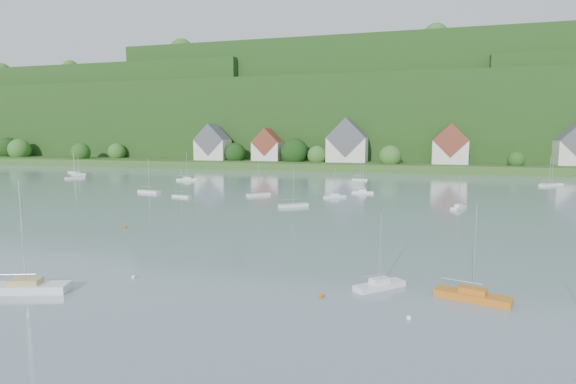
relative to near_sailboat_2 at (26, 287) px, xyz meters
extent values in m
cube|color=#304F1D|center=(-0.22, 171.66, 1.00)|extent=(600.00, 60.00, 3.00)
cube|color=#193D13|center=(-0.22, 246.66, 19.50)|extent=(620.00, 160.00, 40.00)
cube|color=#193D13|center=(-150.22, 231.66, 23.50)|extent=(200.00, 120.00, 52.00)
cube|color=#193D13|center=(9.78, 241.66, 27.50)|extent=(240.00, 130.00, 60.00)
sphere|color=#2C6826|center=(-162.44, 158.67, 6.14)|extent=(11.19, 11.19, 11.19)
sphere|color=#2C6826|center=(-108.30, 163.14, 5.30)|extent=(8.61, 8.61, 8.61)
sphere|color=#214A16|center=(-119.98, 152.13, 5.44)|extent=(9.03, 9.03, 9.03)
sphere|color=#2C6826|center=(-7.01, 155.54, 5.16)|extent=(8.19, 8.19, 8.19)
sphere|color=#2C6826|center=(-52.18, 157.73, 4.61)|extent=(6.49, 6.49, 6.49)
sphere|color=#2C6826|center=(46.63, 163.74, 6.46)|extent=(12.16, 12.16, 12.16)
sphere|color=#2C6826|center=(22.77, 151.59, 5.34)|extent=(8.73, 8.73, 8.73)
sphere|color=black|center=(-44.09, 157.52, 5.53)|extent=(9.32, 9.32, 9.32)
sphere|color=black|center=(-170.67, 165.01, 5.59)|extent=(9.50, 9.50, 9.50)
sphere|color=black|center=(-174.84, 163.53, 6.37)|extent=(11.91, 11.91, 11.91)
sphere|color=#214A16|center=(67.62, 153.35, 4.53)|extent=(6.24, 6.24, 6.24)
sphere|color=black|center=(89.21, 166.20, 5.15)|extent=(8.16, 8.16, 8.16)
sphere|color=black|center=(-17.22, 158.02, 6.38)|extent=(11.92, 11.92, 11.92)
sphere|color=#2C6826|center=(-119.93, 200.20, 51.34)|extent=(10.52, 10.52, 10.52)
sphere|color=#2C6826|center=(-223.23, 208.01, 51.91)|extent=(13.75, 13.75, 13.75)
sphere|color=#214A16|center=(-84.49, 234.80, 51.30)|extent=(10.29, 10.29, 10.29)
sphere|color=black|center=(-190.58, 229.68, 51.31)|extent=(10.31, 10.31, 10.31)
sphere|color=black|center=(-175.41, 205.01, 50.93)|extent=(8.14, 8.14, 8.14)
sphere|color=#2C6826|center=(-177.79, 234.25, 50.75)|extent=(7.15, 7.15, 7.15)
sphere|color=black|center=(-243.90, 229.69, 51.54)|extent=(11.66, 11.66, 11.66)
sphere|color=black|center=(-68.38, 223.05, 50.76)|extent=(7.18, 7.18, 7.18)
sphere|color=#2C6826|center=(-158.19, 193.35, 51.06)|extent=(8.89, 8.89, 8.89)
sphere|color=black|center=(-193.53, 225.61, 51.25)|extent=(9.97, 9.97, 9.97)
sphere|color=#214A16|center=(39.28, 226.69, 59.75)|extent=(12.83, 12.83, 12.83)
sphere|color=#2C6826|center=(-40.14, 213.84, 58.93)|extent=(8.18, 8.18, 8.18)
sphere|color=#214A16|center=(0.89, 251.31, 59.73)|extent=(12.73, 12.73, 12.73)
sphere|color=#214A16|center=(83.18, 216.19, 59.51)|extent=(11.50, 11.50, 11.50)
sphere|color=#214A16|center=(60.49, 246.55, 60.07)|extent=(14.65, 14.65, 14.65)
sphere|color=#2C6826|center=(39.03, 202.95, 59.59)|extent=(11.95, 11.95, 11.95)
sphere|color=#2C6826|center=(-47.36, 245.96, 58.74)|extent=(7.07, 7.07, 7.07)
sphere|color=black|center=(-3.69, 214.97, 58.94)|extent=(8.21, 8.21, 8.21)
sphere|color=#2C6826|center=(-23.04, 238.76, 59.64)|extent=(12.24, 12.24, 12.24)
sphere|color=#2C6826|center=(-95.72, 207.56, 59.89)|extent=(13.65, 13.65, 13.65)
sphere|color=#214A16|center=(100.81, 229.63, 58.91)|extent=(8.03, 8.03, 8.03)
sphere|color=#2C6826|center=(100.26, 230.02, 48.12)|extent=(14.97, 14.97, 14.97)
sphere|color=#214A16|center=(78.45, 227.48, 47.21)|extent=(9.78, 9.78, 9.78)
sphere|color=#2C6826|center=(98.92, 218.88, 47.16)|extent=(9.48, 9.48, 9.48)
sphere|color=#214A16|center=(-40.19, 233.80, 41.60)|extent=(12.01, 12.01, 12.01)
sphere|color=#2C6826|center=(108.19, 239.68, 42.30)|extent=(15.99, 15.99, 15.99)
sphere|color=black|center=(-3.92, 243.87, 42.25)|extent=(15.72, 15.72, 15.72)
sphere|color=#214A16|center=(10.67, 239.58, 41.35)|extent=(10.54, 10.54, 10.54)
sphere|color=#214A16|center=(-193.52, 270.28, 40.93)|extent=(8.18, 8.18, 8.18)
sphere|color=black|center=(-176.13, 261.25, 41.03)|extent=(8.74, 8.74, 8.74)
sphere|color=black|center=(-191.98, 240.17, 42.19)|extent=(15.38, 15.38, 15.38)
cube|color=silver|center=(-55.22, 158.66, 7.00)|extent=(14.00, 10.00, 9.00)
cube|color=#515258|center=(-55.22, 158.66, 11.50)|extent=(14.00, 10.40, 14.00)
cube|color=silver|center=(-30.22, 160.66, 6.50)|extent=(12.00, 9.00, 8.00)
cube|color=brown|center=(-30.22, 160.66, 10.50)|extent=(12.00, 9.36, 12.00)
cube|color=silver|center=(4.78, 159.66, 7.50)|extent=(16.00, 11.00, 10.00)
cube|color=#515258|center=(4.78, 159.66, 12.50)|extent=(16.00, 11.44, 16.00)
cube|color=silver|center=(44.78, 157.66, 7.00)|extent=(13.00, 10.00, 9.00)
cube|color=brown|center=(44.78, 157.66, 11.50)|extent=(13.00, 10.40, 13.00)
cube|color=white|center=(0.00, 0.00, -0.12)|extent=(7.75, 4.36, 0.75)
cube|color=tan|center=(0.00, 0.00, 0.50)|extent=(2.95, 2.22, 0.50)
cylinder|color=silver|center=(0.00, 0.00, 4.92)|extent=(0.10, 0.10, 9.35)
cylinder|color=silver|center=(-1.06, -0.35, 1.15)|extent=(3.93, 1.38, 0.08)
cube|color=white|center=(30.75, 9.74, -0.24)|extent=(4.69, 4.70, 0.52)
cube|color=white|center=(30.75, 9.74, 0.27)|extent=(2.00, 2.00, 0.50)
cylinder|color=silver|center=(30.75, 9.74, 3.26)|extent=(0.10, 0.10, 6.49)
cylinder|color=silver|center=(30.20, 9.19, 0.92)|extent=(2.07, 2.08, 0.08)
cube|color=orange|center=(38.73, 8.84, -0.19)|extent=(6.47, 3.52, 0.62)
cube|color=orange|center=(38.73, 8.84, 0.38)|extent=(2.45, 1.81, 0.50)
cylinder|color=silver|center=(38.73, 8.84, 4.02)|extent=(0.10, 0.10, 7.79)
cylinder|color=silver|center=(37.83, 9.12, 1.03)|extent=(3.29, 1.10, 0.08)
sphere|color=white|center=(6.94, 6.25, -0.50)|extent=(0.38, 0.38, 0.38)
sphere|color=#CF5600|center=(26.08, 5.93, -0.50)|extent=(0.44, 0.44, 0.44)
sphere|color=#CF5600|center=(-9.06, 27.75, -0.50)|extent=(0.45, 0.45, 0.45)
sphere|color=white|center=(33.56, 2.97, -0.50)|extent=(0.43, 0.43, 0.43)
cube|color=white|center=(10.16, 55.13, -0.20)|extent=(5.66, 5.02, 0.59)
cylinder|color=silver|center=(10.16, 55.13, 3.80)|extent=(0.10, 0.10, 7.42)
cylinder|color=silver|center=(9.47, 54.57, 1.00)|extent=(2.59, 2.11, 0.08)
cube|color=white|center=(-35.57, 97.34, -0.18)|extent=(6.66, 4.08, 0.65)
cube|color=white|center=(-35.57, 97.34, 0.40)|extent=(2.57, 2.02, 0.50)
cylinder|color=silver|center=(-35.57, 97.34, 4.18)|extent=(0.10, 0.10, 8.06)
cylinder|color=silver|center=(-36.47, 96.98, 1.05)|extent=(3.32, 1.40, 0.08)
cube|color=white|center=(-82.45, 105.47, -0.26)|extent=(4.73, 3.60, 0.47)
cylinder|color=silver|center=(-82.45, 105.47, 2.93)|extent=(0.10, 0.10, 5.92)
cylinder|color=silver|center=(-83.06, 105.10, 0.88)|extent=(2.26, 1.43, 0.08)
cube|color=white|center=(68.66, 110.85, -0.19)|extent=(5.80, 5.26, 0.61)
cylinder|color=silver|center=(68.66, 110.85, 3.95)|extent=(0.10, 0.10, 7.67)
cylinder|color=silver|center=(67.96, 110.25, 1.02)|extent=(2.63, 2.23, 0.08)
cube|color=white|center=(41.38, 61.26, -0.26)|extent=(3.32, 4.77, 0.47)
cube|color=white|center=(41.38, 61.26, 0.22)|extent=(1.57, 1.88, 0.50)
cylinder|color=silver|center=(41.38, 61.26, 2.90)|extent=(0.10, 0.10, 5.86)
cylinder|color=silver|center=(41.06, 60.64, 0.87)|extent=(1.26, 2.33, 0.08)
cube|color=white|center=(-18.08, 61.81, -0.27)|extent=(4.81, 2.18, 0.46)
cylinder|color=silver|center=(-18.08, 61.81, 2.87)|extent=(0.10, 0.10, 5.81)
cylinder|color=silver|center=(-18.77, 61.94, 0.87)|extent=(2.52, 0.58, 0.08)
cube|color=white|center=(-2.02, 68.97, -0.22)|extent=(5.02, 5.08, 0.56)
cylinder|color=silver|center=(-2.02, 68.97, 3.55)|extent=(0.10, 0.10, 6.98)
cylinder|color=silver|center=(-2.61, 68.37, 0.96)|extent=(2.21, 2.25, 0.08)
cube|color=white|center=(15.69, 70.38, -0.24)|extent=(4.93, 4.28, 0.51)
cube|color=white|center=(15.69, 70.38, 0.26)|extent=(2.03, 1.89, 0.50)
cylinder|color=silver|center=(15.69, 70.38, 3.22)|extent=(0.10, 0.10, 6.41)
cylinder|color=silver|center=(15.08, 69.91, 0.91)|extent=(2.28, 1.79, 0.08)
cube|color=white|center=(-73.75, 93.28, -0.20)|extent=(4.70, 5.83, 0.59)
cylinder|color=silver|center=(-73.75, 93.28, 3.80)|extent=(0.10, 0.10, 7.40)
cylinder|color=silver|center=(-74.25, 92.54, 0.99)|extent=(1.90, 2.74, 0.08)
cube|color=white|center=(-29.56, 66.76, -0.19)|extent=(6.34, 2.94, 0.61)
cylinder|color=silver|center=(-29.56, 66.76, 3.94)|extent=(0.10, 0.10, 7.64)
cylinder|color=silver|center=(-30.46, 66.95, 1.01)|extent=(3.31, 0.77, 0.08)
cube|color=white|center=(69.92, 113.23, -0.21)|extent=(5.91, 2.98, 0.57)
cylinder|color=silver|center=(69.92, 113.23, 3.63)|extent=(0.10, 0.10, 7.12)
cylinder|color=silver|center=(69.10, 113.01, 0.97)|extent=(3.05, 0.87, 0.08)
cube|color=white|center=(20.79, 80.03, -0.24)|extent=(5.31, 2.02, 0.52)
cube|color=white|center=(20.79, 80.03, 0.27)|extent=(1.92, 1.21, 0.50)
cylinder|color=silver|center=(20.79, 80.03, 3.26)|extent=(0.10, 0.10, 6.48)
cylinder|color=silver|center=(20.02, 79.94, 0.92)|extent=(2.84, 0.40, 0.08)
cube|color=white|center=(-89.18, 111.09, -0.18)|extent=(6.49, 4.22, 0.63)
cylinder|color=silver|center=(-89.18, 111.09, 4.08)|extent=(0.10, 0.10, 7.90)
cylinder|color=silver|center=(-90.04, 111.48, 1.03)|extent=(3.20, 1.51, 0.08)
cube|color=white|center=(16.10, 112.48, -0.26)|extent=(4.92, 1.77, 0.48)
cylinder|color=silver|center=(16.10, 112.48, 2.99)|extent=(0.10, 0.10, 6.02)
cylinder|color=silver|center=(15.38, 112.54, 0.88)|extent=(2.65, 0.31, 0.08)
camera|label=1|loc=(33.99, -32.78, 13.68)|focal=29.09mm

